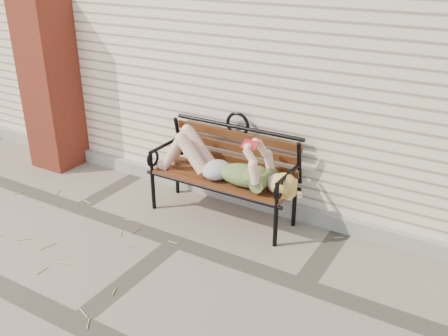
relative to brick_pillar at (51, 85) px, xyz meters
The scene contains 7 objects.
ground 2.62m from the brick_pillar, 18.06° to the right, with size 80.00×80.00×0.00m, color #7A6F5D.
house_wall 3.26m from the brick_pillar, 44.37° to the left, with size 8.00×4.00×3.00m, color beige.
foundation_strip 2.49m from the brick_pillar, ahead, with size 8.00×0.10×0.15m, color #A19A91.
brick_pillar is the anchor object (origin of this frame).
garden_bench 2.46m from the brick_pillar, ahead, with size 1.57×0.62×1.01m.
reading_woman 2.47m from the brick_pillar, ahead, with size 1.48×0.34×0.46m.
straw_scatter 1.83m from the brick_pillar, 52.22° to the right, with size 2.96×1.63×0.01m.
Camera 1 is at (2.38, -3.13, 2.51)m, focal length 40.00 mm.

